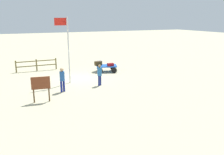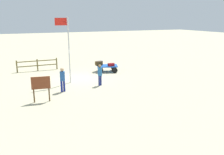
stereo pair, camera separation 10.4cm
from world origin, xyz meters
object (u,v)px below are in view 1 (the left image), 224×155
suitcase_olive (98,63)px  worker_lead (100,74)px  worker_trailing (62,78)px  suitcase_navy (98,63)px  luggage_cart (106,67)px  suitcase_maroon (110,65)px  flagpole (67,44)px  signboard (41,85)px

suitcase_olive → worker_lead: bearing=70.1°
suitcase_olive → worker_trailing: bearing=46.9°
suitcase_navy → worker_trailing: size_ratio=0.39×
suitcase_olive → worker_trailing: size_ratio=0.38×
luggage_cart → suitcase_navy: (0.54, -0.58, 0.32)m
suitcase_navy → worker_trailing: bearing=47.7°
luggage_cart → worker_lead: 4.62m
suitcase_maroon → luggage_cart: bearing=-62.7°
suitcase_maroon → worker_trailing: bearing=36.7°
luggage_cart → flagpole: 5.38m
suitcase_maroon → flagpole: flagpole is taller
suitcase_navy → suitcase_olive: 0.33m
luggage_cart → worker_trailing: (5.07, 4.39, 0.52)m
worker_lead → worker_trailing: (2.82, 0.38, 0.07)m
worker_trailing → signboard: size_ratio=1.07×
suitcase_navy → flagpole: (3.61, 2.91, 2.19)m
worker_trailing → luggage_cart: bearing=-139.1°
suitcase_olive → flagpole: bearing=37.1°
worker_lead → signboard: (4.40, 1.81, 0.13)m
worker_trailing → signboard: worker_trailing is taller
signboard → suitcase_olive: bearing=-134.3°
luggage_cart → suitcase_olive: 0.82m
luggage_cart → suitcase_navy: 0.86m
suitcase_olive → suitcase_maroon: bearing=141.7°
suitcase_navy → flagpole: flagpole is taller
suitcase_maroon → flagpole: size_ratio=0.11×
suitcase_maroon → suitcase_olive: size_ratio=0.90×
worker_lead → flagpole: size_ratio=0.32×
suitcase_navy → worker_trailing: worker_trailing is taller
luggage_cart → suitcase_maroon: suitcase_maroon is taller
suitcase_navy → suitcase_maroon: bearing=127.0°
worker_lead → flagpole: bearing=-41.4°
worker_lead → luggage_cart: bearing=-119.2°
worker_lead → suitcase_navy: bearing=-110.3°
flagpole → suitcase_navy: bearing=-141.1°
suitcase_maroon → worker_lead: 4.35m
suitcase_navy → worker_trailing: (4.52, 4.97, 0.20)m
suitcase_olive → signboard: bearing=45.7°
luggage_cart → suitcase_navy: bearing=-47.0°
flagpole → signboard: flagpole is taller
suitcase_olive → luggage_cart: bearing=157.5°
luggage_cart → worker_lead: bearing=60.8°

